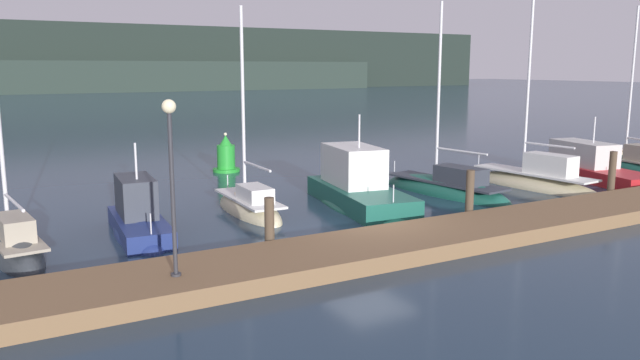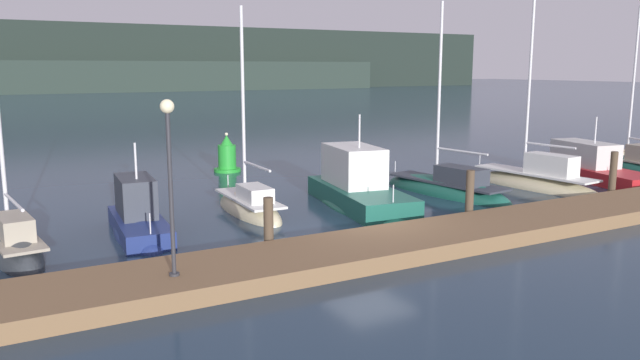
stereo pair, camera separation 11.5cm
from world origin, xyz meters
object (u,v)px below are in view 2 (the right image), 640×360
(sailboat_berth_5, at_px, (250,209))
(channel_buoy, at_px, (227,157))
(sailboat_berth_3, at_px, (13,250))
(sailboat_berth_7, at_px, (447,192))
(sailboat_berth_8, at_px, (536,183))
(motorboat_berth_9, at_px, (592,173))
(dock_lamppost, at_px, (169,160))
(motorboat_berth_4, at_px, (139,226))
(motorboat_berth_6, at_px, (358,194))
(sailboat_berth_10, at_px, (635,168))
(rowboat_adrift, at_px, (623,154))

(sailboat_berth_5, height_order, channel_buoy, sailboat_berth_5)
(sailboat_berth_3, bearing_deg, sailboat_berth_7, 1.93)
(sailboat_berth_8, height_order, motorboat_berth_9, sailboat_berth_8)
(sailboat_berth_3, xyz_separation_m, motorboat_berth_9, (24.66, -0.09, 0.20))
(sailboat_berth_3, bearing_deg, dock_lamppost, -59.97)
(sailboat_berth_5, distance_m, dock_lamppost, 8.88)
(motorboat_berth_4, relative_size, sailboat_berth_8, 0.52)
(sailboat_berth_5, bearing_deg, sailboat_berth_3, -169.50)
(sailboat_berth_5, xyz_separation_m, motorboat_berth_6, (4.13, -0.90, 0.34))
(sailboat_berth_7, height_order, sailboat_berth_10, sailboat_berth_10)
(sailboat_berth_7, xyz_separation_m, rowboat_adrift, (17.49, 4.27, -0.11))
(motorboat_berth_6, height_order, motorboat_berth_9, motorboat_berth_6)
(motorboat_berth_4, height_order, sailboat_berth_5, sailboat_berth_5)
(sailboat_berth_3, distance_m, sailboat_berth_8, 20.68)
(sailboat_berth_5, bearing_deg, sailboat_berth_8, -7.74)
(motorboat_berth_9, xyz_separation_m, sailboat_berth_10, (4.03, 0.58, -0.16))
(sailboat_berth_5, relative_size, sailboat_berth_8, 0.82)
(motorboat_berth_6, bearing_deg, sailboat_berth_5, 167.76)
(motorboat_berth_4, distance_m, motorboat_berth_9, 21.03)
(motorboat_berth_6, bearing_deg, sailboat_berth_8, -5.56)
(motorboat_berth_6, relative_size, dock_lamppost, 1.73)
(sailboat_berth_5, distance_m, motorboat_berth_9, 16.87)
(sailboat_berth_3, height_order, sailboat_berth_7, sailboat_berth_7)
(motorboat_berth_4, relative_size, rowboat_adrift, 1.46)
(sailboat_berth_3, height_order, sailboat_berth_10, sailboat_berth_10)
(motorboat_berth_4, relative_size, sailboat_berth_10, 0.56)
(sailboat_berth_5, relative_size, motorboat_berth_9, 1.06)
(motorboat_berth_9, bearing_deg, channel_buoy, 143.42)
(sailboat_berth_7, xyz_separation_m, sailboat_berth_8, (4.32, -0.83, 0.09))
(motorboat_berth_4, distance_m, dock_lamppost, 6.47)
(sailboat_berth_7, relative_size, channel_buoy, 4.32)
(sailboat_berth_5, xyz_separation_m, sailboat_berth_10, (20.83, -0.97, 0.02))
(motorboat_berth_6, bearing_deg, rowboat_adrift, 11.03)
(sailboat_berth_8, xyz_separation_m, motorboat_berth_9, (3.98, 0.19, 0.09))
(sailboat_berth_10, bearing_deg, sailboat_berth_3, -179.02)
(sailboat_berth_3, bearing_deg, sailboat_berth_8, -0.79)
(channel_buoy, bearing_deg, motorboat_berth_9, -36.58)
(motorboat_berth_6, relative_size, channel_buoy, 3.55)
(sailboat_berth_7, distance_m, sailboat_berth_10, 12.34)
(sailboat_berth_5, xyz_separation_m, rowboat_adrift, (25.98, 3.36, -0.11))
(sailboat_berth_5, distance_m, sailboat_berth_10, 20.85)
(motorboat_berth_6, bearing_deg, sailboat_berth_7, -0.14)
(sailboat_berth_8, bearing_deg, sailboat_berth_10, 5.53)
(dock_lamppost, bearing_deg, sailboat_berth_8, 16.24)
(motorboat_berth_9, height_order, channel_buoy, motorboat_berth_9)
(sailboat_berth_5, height_order, dock_lamppost, sailboat_berth_5)
(motorboat_berth_6, height_order, sailboat_berth_7, sailboat_berth_7)
(motorboat_berth_9, bearing_deg, sailboat_berth_8, -177.22)
(dock_lamppost, bearing_deg, sailboat_berth_3, 120.03)
(sailboat_berth_8, relative_size, channel_buoy, 4.94)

